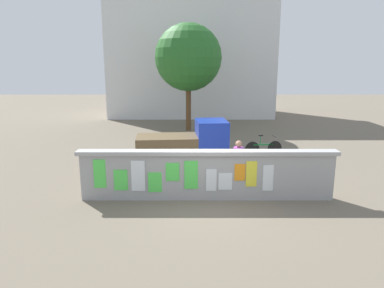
{
  "coord_description": "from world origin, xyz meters",
  "views": [
    {
      "loc": [
        -0.46,
        -10.23,
        4.04
      ],
      "look_at": [
        -0.46,
        2.28,
        1.21
      ],
      "focal_mm": 33.11,
      "sensor_mm": 36.0,
      "label": 1
    }
  ],
  "objects_px": {
    "auto_rickshaw_truck": "(187,144)",
    "bicycle_near": "(264,148)",
    "motorcycle": "(267,163)",
    "person_walking": "(238,159)",
    "tree_roadside": "(188,58)"
  },
  "relations": [
    {
      "from": "motorcycle",
      "to": "person_walking",
      "type": "bearing_deg",
      "value": -131.27
    },
    {
      "from": "auto_rickshaw_truck",
      "to": "tree_roadside",
      "type": "height_order",
      "value": "tree_roadside"
    },
    {
      "from": "person_walking",
      "to": "tree_roadside",
      "type": "distance_m",
      "value": 11.28
    },
    {
      "from": "auto_rickshaw_truck",
      "to": "bicycle_near",
      "type": "xyz_separation_m",
      "value": [
        3.43,
        1.63,
        -0.54
      ]
    },
    {
      "from": "bicycle_near",
      "to": "auto_rickshaw_truck",
      "type": "bearing_deg",
      "value": -154.56
    },
    {
      "from": "person_walking",
      "to": "auto_rickshaw_truck",
      "type": "bearing_deg",
      "value": 122.87
    },
    {
      "from": "person_walking",
      "to": "tree_roadside",
      "type": "bearing_deg",
      "value": 99.34
    },
    {
      "from": "auto_rickshaw_truck",
      "to": "motorcycle",
      "type": "relative_size",
      "value": 1.96
    },
    {
      "from": "tree_roadside",
      "to": "motorcycle",
      "type": "bearing_deg",
      "value": -71.9
    },
    {
      "from": "auto_rickshaw_truck",
      "to": "tree_roadside",
      "type": "relative_size",
      "value": 0.58
    },
    {
      "from": "auto_rickshaw_truck",
      "to": "bicycle_near",
      "type": "distance_m",
      "value": 3.84
    },
    {
      "from": "person_walking",
      "to": "tree_roadside",
      "type": "relative_size",
      "value": 0.25
    },
    {
      "from": "motorcycle",
      "to": "person_walking",
      "type": "height_order",
      "value": "person_walking"
    },
    {
      "from": "auto_rickshaw_truck",
      "to": "motorcycle",
      "type": "xyz_separation_m",
      "value": [
        2.98,
        -1.24,
        -0.44
      ]
    },
    {
      "from": "motorcycle",
      "to": "person_walking",
      "type": "xyz_separation_m",
      "value": [
        -1.26,
        -1.43,
        0.52
      ]
    }
  ]
}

